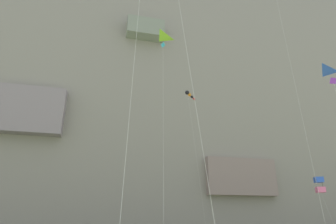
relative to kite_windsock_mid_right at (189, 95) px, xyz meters
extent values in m
cube|color=gray|center=(-5.61, 24.25, 11.59)|extent=(180.00, 21.65, 67.11)
cube|color=gray|center=(-26.08, 13.09, -0.28)|extent=(12.47, 3.95, 8.60)
cube|color=gray|center=(-5.61, 12.56, 20.46)|extent=(8.01, 3.92, 4.18)
cube|color=gray|center=(14.55, 13.65, -10.48)|extent=(14.49, 3.47, 7.17)
ellipsoid|color=black|center=(-0.54, -0.56, 0.11)|extent=(0.97, 0.97, 0.67)
ellipsoid|color=orange|center=(0.05, 0.06, 0.07)|extent=(0.88, 0.89, 0.55)
ellipsoid|color=black|center=(0.64, 0.68, 0.04)|extent=(0.79, 0.81, 0.44)
ellipsoid|color=red|center=(1.23, 1.31, 0.00)|extent=(0.70, 0.72, 0.32)
cylinder|color=silver|center=(0.48, -1.13, -10.95)|extent=(1.71, 1.53, 21.79)
cube|color=blue|center=(14.44, -7.57, -13.61)|extent=(1.24, 1.24, 0.67)
cube|color=pink|center=(14.44, -7.57, -14.84)|extent=(1.24, 1.24, 0.67)
cylinder|color=black|center=(14.88, -7.57, -14.23)|extent=(0.03, 0.03, 1.81)
cylinder|color=black|center=(14.01, -7.57, -14.23)|extent=(0.03, 0.03, 1.81)
cylinder|color=silver|center=(14.72, -8.22, -18.51)|extent=(0.58, 1.32, 6.67)
cylinder|color=silver|center=(3.03, -19.81, -6.53)|extent=(2.41, 4.16, 30.64)
cube|color=purple|center=(4.77, -22.08, -7.94)|extent=(0.47, 0.43, 0.62)
pyramid|color=#8CCC33|center=(-7.88, -14.17, -1.52)|extent=(2.04, 1.93, 0.44)
cube|color=#38B2D1|center=(-7.55, -14.59, -1.58)|extent=(0.37, 0.46, 0.57)
cylinder|color=silver|center=(-7.96, -16.79, -11.71)|extent=(0.83, 4.42, 20.27)
camera|label=1|loc=(-12.86, -38.53, -18.30)|focal=30.12mm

